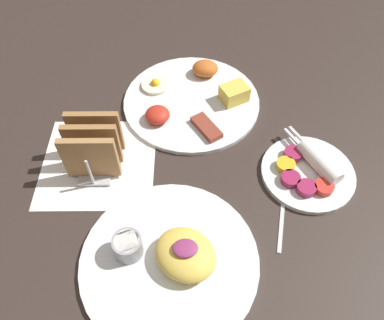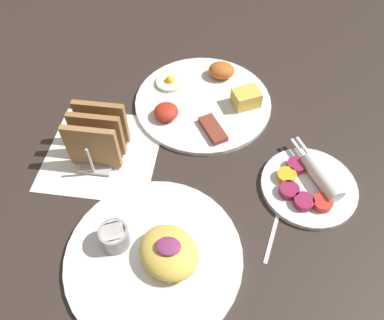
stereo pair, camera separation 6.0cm
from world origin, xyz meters
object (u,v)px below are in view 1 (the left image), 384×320
(plate_condiments, at_px, (308,171))
(plate_foreground, at_px, (171,258))
(toast_rack, at_px, (93,146))
(plate_breakfast, at_px, (193,99))

(plate_condiments, distance_m, plate_foreground, 0.31)
(plate_foreground, bearing_deg, toast_rack, 125.98)
(plate_breakfast, xyz_separation_m, plate_condiments, (0.22, -0.20, 0.00))
(plate_condiments, relative_size, plate_foreground, 0.65)
(plate_condiments, height_order, plate_foreground, plate_foreground)
(plate_foreground, height_order, toast_rack, toast_rack)
(plate_condiments, xyz_separation_m, toast_rack, (-0.41, 0.03, 0.04))
(plate_foreground, relative_size, toast_rack, 2.53)
(plate_breakfast, relative_size, plate_condiments, 1.58)
(plate_breakfast, bearing_deg, toast_rack, -137.82)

